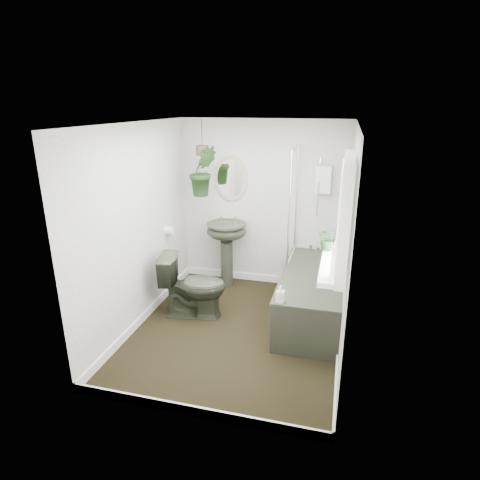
# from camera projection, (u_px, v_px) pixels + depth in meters

# --- Properties ---
(floor) EXTENTS (2.30, 2.80, 0.02)m
(floor) POSITION_uv_depth(u_px,v_px,m) (237.00, 330.00, 4.64)
(floor) COLOR black
(floor) RESTS_ON ground
(ceiling) EXTENTS (2.30, 2.80, 0.02)m
(ceiling) POSITION_uv_depth(u_px,v_px,m) (236.00, 122.00, 3.89)
(ceiling) COLOR white
(ceiling) RESTS_ON ground
(wall_back) EXTENTS (2.30, 0.02, 2.30)m
(wall_back) POSITION_uv_depth(u_px,v_px,m) (263.00, 205.00, 5.55)
(wall_back) COLOR white
(wall_back) RESTS_ON ground
(wall_front) EXTENTS (2.30, 0.02, 2.30)m
(wall_front) POSITION_uv_depth(u_px,v_px,m) (187.00, 293.00, 2.97)
(wall_front) COLOR white
(wall_front) RESTS_ON ground
(wall_left) EXTENTS (0.02, 2.80, 2.30)m
(wall_left) POSITION_uv_depth(u_px,v_px,m) (138.00, 227.00, 4.54)
(wall_left) COLOR white
(wall_left) RESTS_ON ground
(wall_right) EXTENTS (0.02, 2.80, 2.30)m
(wall_right) POSITION_uv_depth(u_px,v_px,m) (349.00, 245.00, 3.99)
(wall_right) COLOR white
(wall_right) RESTS_ON ground
(skirting) EXTENTS (2.30, 2.80, 0.10)m
(skirting) POSITION_uv_depth(u_px,v_px,m) (237.00, 326.00, 4.62)
(skirting) COLOR white
(skirting) RESTS_ON floor
(bathtub) EXTENTS (0.72, 1.72, 0.58)m
(bathtub) POSITION_uv_depth(u_px,v_px,m) (312.00, 296.00, 4.81)
(bathtub) COLOR #2B3123
(bathtub) RESTS_ON floor
(bath_screen) EXTENTS (0.04, 0.72, 1.40)m
(bath_screen) POSITION_uv_depth(u_px,v_px,m) (293.00, 205.00, 5.02)
(bath_screen) COLOR silver
(bath_screen) RESTS_ON bathtub
(shower_box) EXTENTS (0.20, 0.10, 0.35)m
(shower_box) POSITION_uv_depth(u_px,v_px,m) (323.00, 180.00, 5.17)
(shower_box) COLOR white
(shower_box) RESTS_ON wall_back
(oval_mirror) EXTENTS (0.46, 0.03, 0.62)m
(oval_mirror) POSITION_uv_depth(u_px,v_px,m) (231.00, 179.00, 5.51)
(oval_mirror) COLOR tan
(oval_mirror) RESTS_ON wall_back
(wall_sconce) EXTENTS (0.04, 0.04, 0.22)m
(wall_sconce) POSITION_uv_depth(u_px,v_px,m) (203.00, 184.00, 5.63)
(wall_sconce) COLOR black
(wall_sconce) RESTS_ON wall_back
(toilet_roll_holder) EXTENTS (0.11, 0.11, 0.11)m
(toilet_roll_holder) POSITION_uv_depth(u_px,v_px,m) (169.00, 231.00, 5.25)
(toilet_roll_holder) COLOR white
(toilet_roll_holder) RESTS_ON wall_left
(window_recess) EXTENTS (0.08, 1.00, 0.90)m
(window_recess) POSITION_uv_depth(u_px,v_px,m) (345.00, 214.00, 3.20)
(window_recess) COLOR white
(window_recess) RESTS_ON wall_right
(window_sill) EXTENTS (0.18, 1.00, 0.04)m
(window_sill) POSITION_uv_depth(u_px,v_px,m) (332.00, 262.00, 3.35)
(window_sill) COLOR white
(window_sill) RESTS_ON wall_right
(window_blinds) EXTENTS (0.01, 0.86, 0.76)m
(window_blinds) POSITION_uv_depth(u_px,v_px,m) (339.00, 213.00, 3.21)
(window_blinds) COLOR white
(window_blinds) RESTS_ON wall_right
(toilet) EXTENTS (0.84, 0.57, 0.79)m
(toilet) POSITION_uv_depth(u_px,v_px,m) (193.00, 286.00, 4.85)
(toilet) COLOR #2B3123
(toilet) RESTS_ON floor
(pedestal_sink) EXTENTS (0.61, 0.54, 0.93)m
(pedestal_sink) POSITION_uv_depth(u_px,v_px,m) (227.00, 255.00, 5.64)
(pedestal_sink) COLOR #2B3123
(pedestal_sink) RESTS_ON floor
(sill_plant) EXTENTS (0.24, 0.22, 0.22)m
(sill_plant) POSITION_uv_depth(u_px,v_px,m) (329.00, 238.00, 3.53)
(sill_plant) COLOR black
(sill_plant) RESTS_ON window_sill
(hanging_plant) EXTENTS (0.45, 0.42, 0.64)m
(hanging_plant) POSITION_uv_depth(u_px,v_px,m) (203.00, 171.00, 5.13)
(hanging_plant) COLOR black
(hanging_plant) RESTS_ON ceiling
(soap_bottle) EXTENTS (0.08, 0.09, 0.18)m
(soap_bottle) POSITION_uv_depth(u_px,v_px,m) (280.00, 294.00, 4.03)
(soap_bottle) COLOR black
(soap_bottle) RESTS_ON bathtub
(hanging_pot) EXTENTS (0.16, 0.16, 0.12)m
(hanging_pot) POSITION_uv_depth(u_px,v_px,m) (202.00, 150.00, 5.05)
(hanging_pot) COLOR #4C3326
(hanging_pot) RESTS_ON ceiling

